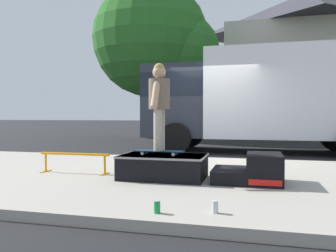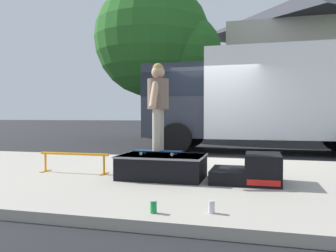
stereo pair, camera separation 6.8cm
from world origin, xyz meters
name	(u,v)px [view 2 (the right image)]	position (x,y,z in m)	size (l,w,h in m)	color
ground_plane	(208,160)	(0.00, 0.00, 0.00)	(140.00, 140.00, 0.00)	black
sidewalk_slab	(182,179)	(0.00, -3.00, 0.06)	(50.00, 5.00, 0.12)	#A8A093
skate_box	(162,166)	(-0.24, -3.36, 0.32)	(1.32, 0.85, 0.37)	black
kicker_ramp	(252,171)	(1.13, -3.36, 0.30)	(1.00, 0.78, 0.43)	black
grind_rail	(74,158)	(-1.86, -3.24, 0.37)	(1.29, 0.28, 0.35)	orange
skateboard	(158,151)	(-0.30, -3.38, 0.55)	(0.78, 0.22, 0.07)	navy
skater_kid	(158,99)	(-0.30, -3.38, 1.36)	(0.33, 0.70, 1.37)	#B7AD99
soda_can	(154,207)	(0.19, -5.23, 0.18)	(0.07, 0.07, 0.13)	#198C3F
soda_can_b	(212,207)	(0.76, -5.09, 0.18)	(0.07, 0.07, 0.13)	silver
box_truck	(260,96)	(1.27, 2.20, 1.70)	(6.91, 2.63, 3.05)	white
street_tree_main	(159,42)	(-3.45, 7.47, 4.66)	(6.13, 5.58, 7.62)	brown
house_behind	(308,63)	(4.09, 13.18, 4.24)	(9.54, 8.23, 8.40)	beige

